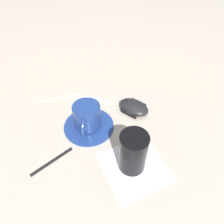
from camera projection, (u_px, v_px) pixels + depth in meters
ground_plane at (100, 150)px, 0.63m from camera, size 3.00×3.00×0.00m
saucer at (89, 126)px, 0.68m from camera, size 0.16×0.16×0.01m
coffee_cup at (87, 116)px, 0.66m from camera, size 0.08×0.11×0.07m
computer_mouse at (134, 107)px, 0.72m from camera, size 0.12×0.12×0.03m
mouse_cable at (80, 99)px, 0.78m from camera, size 0.29×0.07×0.00m
napkin_under_glass at (134, 167)px, 0.59m from camera, size 0.20×0.20×0.00m
drinking_glass at (133, 152)px, 0.55m from camera, size 0.07×0.07×0.12m
pen at (53, 160)px, 0.60m from camera, size 0.12×0.09×0.01m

